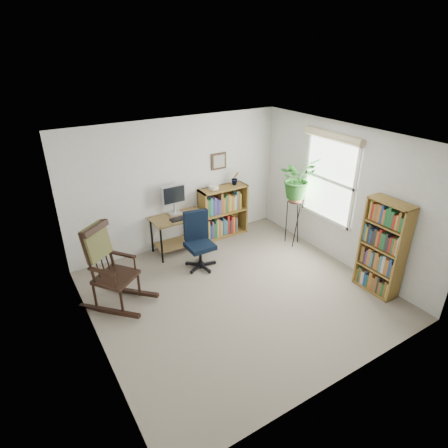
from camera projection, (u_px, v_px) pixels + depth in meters
floor at (237, 294)px, 5.83m from camera, size 4.20×4.00×0.00m
ceiling at (240, 141)px, 4.78m from camera, size 4.20×4.00×0.00m
wall_back at (178, 184)px, 6.83m from camera, size 4.20×0.00×2.40m
wall_front at (349, 299)px, 3.77m from camera, size 4.20×0.00×2.40m
wall_left at (88, 267)px, 4.31m from camera, size 0.00×4.00×2.40m
wall_right at (342, 196)px, 6.30m from camera, size 0.00×4.00×2.40m
window at (329, 180)px, 6.42m from camera, size 0.12×1.20×1.50m
desk at (179, 234)px, 6.90m from camera, size 0.98×0.54×0.70m
monitor at (174, 200)px, 6.73m from camera, size 0.46×0.16×0.56m
keyboard at (181, 218)px, 6.64m from camera, size 0.40×0.15×0.02m
office_chair at (200, 242)px, 6.31m from camera, size 0.64×0.64×1.01m
rocking_chair at (114, 267)px, 5.35m from camera, size 1.20×1.28×1.28m
low_bookshelf at (223, 212)px, 7.40m from camera, size 0.97×0.32×1.02m
tall_bookshelf at (383, 248)px, 5.61m from camera, size 0.28×0.66×1.51m
plant_stand at (294, 219)px, 7.07m from camera, size 0.36×0.36×1.04m
spider_plant at (299, 159)px, 6.55m from camera, size 1.69×1.88×1.46m
potted_plant_small at (235, 182)px, 7.30m from camera, size 0.13×0.24×0.11m
framed_picture at (219, 161)px, 7.08m from camera, size 0.32×0.04×0.32m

